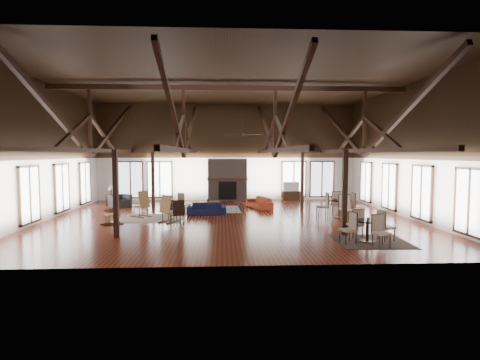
{
  "coord_description": "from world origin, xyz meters",
  "views": [
    {
      "loc": [
        -0.35,
        -16.48,
        2.9
      ],
      "look_at": [
        0.5,
        1.0,
        1.67
      ],
      "focal_mm": 28.0,
      "sensor_mm": 36.0,
      "label": 1
    }
  ],
  "objects_px": {
    "sofa_navy_left": "(171,203)",
    "sofa_navy_front": "(207,209)",
    "cafe_table_near": "(367,227)",
    "cafe_table_far": "(340,205)",
    "tv_console": "(291,196)",
    "coffee_table": "(209,202)",
    "armchair": "(120,201)",
    "sofa_orange": "(259,203)"
  },
  "relations": [
    {
      "from": "tv_console",
      "to": "cafe_table_near",
      "type": "bearing_deg",
      "value": -88.04
    },
    {
      "from": "sofa_navy_front",
      "to": "cafe_table_near",
      "type": "bearing_deg",
      "value": -46.56
    },
    {
      "from": "tv_console",
      "to": "cafe_table_far",
      "type": "bearing_deg",
      "value": -81.65
    },
    {
      "from": "sofa_navy_front",
      "to": "sofa_navy_left",
      "type": "height_order",
      "value": "sofa_navy_front"
    },
    {
      "from": "sofa_navy_left",
      "to": "tv_console",
      "type": "distance_m",
      "value": 7.85
    },
    {
      "from": "sofa_orange",
      "to": "cafe_table_far",
      "type": "xyz_separation_m",
      "value": [
        3.36,
        -3.22,
        0.27
      ]
    },
    {
      "from": "sofa_navy_left",
      "to": "armchair",
      "type": "relative_size",
      "value": 1.75
    },
    {
      "from": "coffee_table",
      "to": "tv_console",
      "type": "distance_m",
      "value": 6.31
    },
    {
      "from": "coffee_table",
      "to": "armchair",
      "type": "height_order",
      "value": "armchair"
    },
    {
      "from": "cafe_table_far",
      "to": "armchair",
      "type": "bearing_deg",
      "value": 159.64
    },
    {
      "from": "coffee_table",
      "to": "sofa_orange",
      "type": "bearing_deg",
      "value": -9.93
    },
    {
      "from": "tv_console",
      "to": "sofa_navy_front",
      "type": "bearing_deg",
      "value": -133.29
    },
    {
      "from": "cafe_table_near",
      "to": "sofa_navy_front",
      "type": "bearing_deg",
      "value": 132.93
    },
    {
      "from": "cafe_table_near",
      "to": "sofa_orange",
      "type": "bearing_deg",
      "value": 109.39
    },
    {
      "from": "cafe_table_near",
      "to": "cafe_table_far",
      "type": "bearing_deg",
      "value": 82.74
    },
    {
      "from": "sofa_navy_left",
      "to": "cafe_table_far",
      "type": "bearing_deg",
      "value": -130.01
    },
    {
      "from": "coffee_table",
      "to": "tv_console",
      "type": "bearing_deg",
      "value": 19.57
    },
    {
      "from": "armchair",
      "to": "sofa_navy_front",
      "type": "bearing_deg",
      "value": -78.15
    },
    {
      "from": "cafe_table_far",
      "to": "cafe_table_near",
      "type": "bearing_deg",
      "value": -97.26
    },
    {
      "from": "sofa_navy_front",
      "to": "cafe_table_near",
      "type": "relative_size",
      "value": 0.95
    },
    {
      "from": "cafe_table_far",
      "to": "sofa_orange",
      "type": "bearing_deg",
      "value": 136.21
    },
    {
      "from": "sofa_navy_front",
      "to": "tv_console",
      "type": "xyz_separation_m",
      "value": [
        5.1,
        5.42,
        0.01
      ]
    },
    {
      "from": "coffee_table",
      "to": "armchair",
      "type": "xyz_separation_m",
      "value": [
        -4.94,
        1.19,
        -0.03
      ]
    },
    {
      "from": "sofa_navy_left",
      "to": "cafe_table_near",
      "type": "relative_size",
      "value": 0.92
    },
    {
      "from": "cafe_table_near",
      "to": "tv_console",
      "type": "relative_size",
      "value": 1.76
    },
    {
      "from": "sofa_navy_left",
      "to": "cafe_table_far",
      "type": "relative_size",
      "value": 0.83
    },
    {
      "from": "coffee_table",
      "to": "sofa_navy_left",
      "type": "bearing_deg",
      "value": 149.68
    },
    {
      "from": "sofa_navy_left",
      "to": "coffee_table",
      "type": "distance_m",
      "value": 2.13
    },
    {
      "from": "sofa_navy_left",
      "to": "cafe_table_near",
      "type": "bearing_deg",
      "value": -154.37
    },
    {
      "from": "coffee_table",
      "to": "cafe_table_far",
      "type": "height_order",
      "value": "cafe_table_far"
    },
    {
      "from": "sofa_navy_left",
      "to": "sofa_navy_front",
      "type": "bearing_deg",
      "value": -153.68
    },
    {
      "from": "sofa_orange",
      "to": "tv_console",
      "type": "relative_size",
      "value": 1.79
    },
    {
      "from": "sofa_navy_front",
      "to": "cafe_table_far",
      "type": "xyz_separation_m",
      "value": [
        6.08,
        -1.25,
        0.29
      ]
    },
    {
      "from": "sofa_orange",
      "to": "cafe_table_far",
      "type": "relative_size",
      "value": 0.92
    },
    {
      "from": "sofa_navy_front",
      "to": "cafe_table_near",
      "type": "height_order",
      "value": "cafe_table_near"
    },
    {
      "from": "armchair",
      "to": "cafe_table_far",
      "type": "relative_size",
      "value": 0.47
    },
    {
      "from": "sofa_navy_front",
      "to": "cafe_table_near",
      "type": "distance_m",
      "value": 8.06
    },
    {
      "from": "sofa_navy_front",
      "to": "coffee_table",
      "type": "height_order",
      "value": "sofa_navy_front"
    },
    {
      "from": "sofa_orange",
      "to": "tv_console",
      "type": "height_order",
      "value": "sofa_orange"
    },
    {
      "from": "sofa_orange",
      "to": "tv_console",
      "type": "xyz_separation_m",
      "value": [
        2.38,
        3.45,
        -0.01
      ]
    },
    {
      "from": "coffee_table",
      "to": "cafe_table_near",
      "type": "height_order",
      "value": "cafe_table_near"
    },
    {
      "from": "armchair",
      "to": "cafe_table_far",
      "type": "height_order",
      "value": "cafe_table_far"
    }
  ]
}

